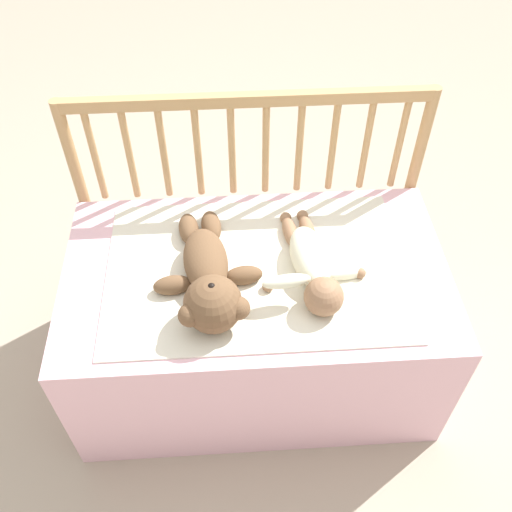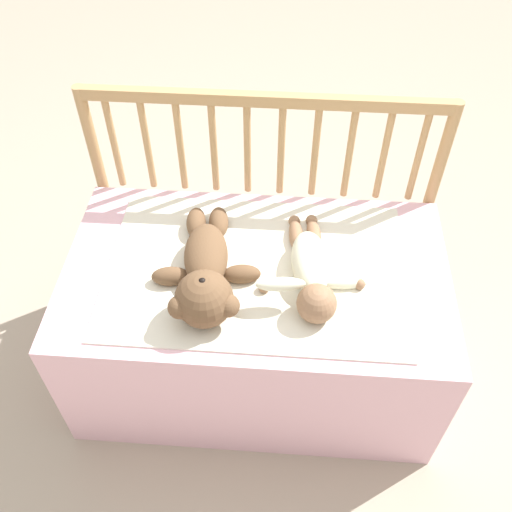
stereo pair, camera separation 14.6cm
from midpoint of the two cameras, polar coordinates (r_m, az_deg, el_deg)
name	(u,v)px [view 1 (the left image)]	position (r m, az deg, el deg)	size (l,w,h in m)	color
ground_plane	(256,362)	(2.04, -2.09, -10.69)	(12.00, 12.00, 0.00)	tan
crib_mattress	(256,321)	(1.83, -2.30, -6.62)	(1.11, 0.65, 0.50)	#EDB7C6
crib_rail	(249,165)	(1.81, -3.04, 8.94)	(1.11, 0.04, 0.85)	tan
blanket	(256,269)	(1.63, -2.52, -1.46)	(0.85, 0.57, 0.01)	silver
teddy_bear	(209,279)	(1.54, -7.46, -2.47)	(0.31, 0.47, 0.16)	brown
baby	(313,265)	(1.59, 3.07, -1.06)	(0.31, 0.42, 0.11)	#EAEACC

